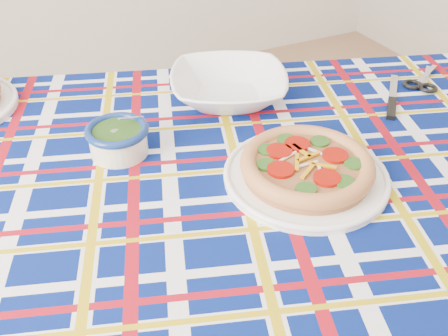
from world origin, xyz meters
name	(u,v)px	position (x,y,z in m)	size (l,w,h in m)	color
floor	(245,336)	(0.00, 0.00, 0.00)	(4.00, 4.00, 0.00)	#986F4E
dining_table	(207,217)	(-0.19, -0.15, 0.72)	(1.95, 1.54, 0.80)	brown
tablecloth	(207,207)	(-0.19, -0.15, 0.75)	(1.73, 1.10, 0.11)	#051459
main_focaccia_plate	(307,166)	(0.00, -0.21, 0.84)	(0.34, 0.34, 0.07)	#945A34
pesto_bowl	(118,137)	(-0.31, 0.04, 0.84)	(0.13, 0.13, 0.08)	#18350E
serving_bowl	(229,86)	(0.01, 0.15, 0.84)	(0.29, 0.29, 0.07)	white
table_knife	(393,88)	(0.42, 0.01, 0.81)	(0.26, 0.02, 0.01)	silver
kitchen_scissors	(427,75)	(0.55, 0.02, 0.81)	(0.20, 0.09, 0.02)	silver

